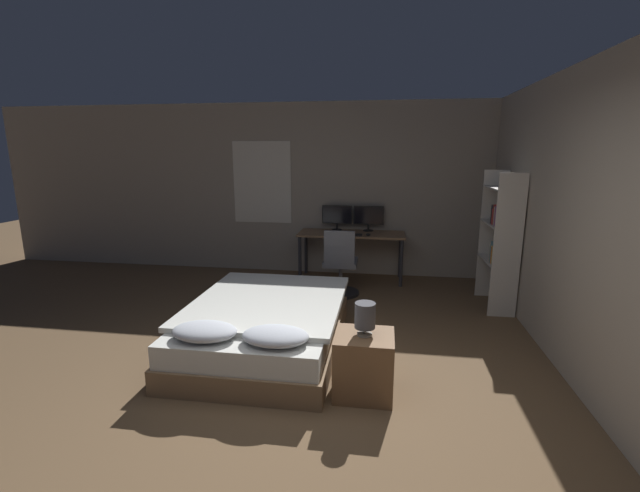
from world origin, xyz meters
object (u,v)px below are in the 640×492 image
desk (351,238)px  monitor_right (369,217)px  nightstand (364,365)px  keyboard (350,235)px  computer_mouse (368,235)px  office_chair (340,269)px  bookshelf (502,234)px  bedside_lamp (365,316)px  monitor_left (337,216)px  bed (266,325)px

desk → monitor_right: 0.45m
nightstand → desk: 3.25m
keyboard → nightstand: bearing=-83.0°
desk → computer_mouse: computer_mouse is taller
desk → office_chair: 0.82m
nightstand → keyboard: keyboard is taller
computer_mouse → bookshelf: 1.84m
bedside_lamp → monitor_right: 3.42m
monitor_left → office_chair: (0.16, -0.98, -0.58)m
bedside_lamp → monitor_left: size_ratio=0.58×
monitor_left → bookshelf: size_ratio=0.27×
computer_mouse → monitor_right: bearing=92.3°
monitor_right → bookshelf: size_ratio=0.27×
nightstand → office_chair: 2.47m
bed → bookshelf: (2.57, 1.54, 0.71)m
nightstand → bedside_lamp: bearing=0.0°
keyboard → office_chair: bearing=-98.4°
nightstand → bedside_lamp: (0.00, 0.00, 0.42)m
nightstand → computer_mouse: 3.05m
monitor_left → keyboard: monitor_left is taller
computer_mouse → office_chair: office_chair is taller
nightstand → bedside_lamp: size_ratio=1.91×
bedside_lamp → office_chair: (-0.45, 2.43, -0.29)m
monitor_left → computer_mouse: monitor_left is taller
nightstand → bed: bearing=145.8°
keyboard → office_chair: office_chair is taller
office_chair → monitor_left: bearing=99.3°
keyboard → desk: bearing=90.0°
office_chair → keyboard: bearing=81.6°
office_chair → bookshelf: bookshelf is taller
office_chair → computer_mouse: bearing=58.9°
nightstand → bookshelf: size_ratio=0.30×
monitor_left → monitor_right: size_ratio=1.00×
keyboard → computer_mouse: bearing=0.0°
bed → nightstand: bearing=-34.2°
desk → monitor_right: (0.25, 0.20, 0.31)m
office_chair → bed: bearing=-108.0°
bedside_lamp → desk: size_ratio=0.17×
bed → nightstand: size_ratio=4.01×
bed → monitor_right: monitor_right is taller
nightstand → bedside_lamp: 0.42m
bed → office_chair: bearing=72.0°
bed → monitor_left: 2.84m
computer_mouse → keyboard: bearing=180.0°
nightstand → desk: bearing=96.5°
nightstand → keyboard: 3.07m
monitor_right → computer_mouse: 0.45m
computer_mouse → bed: bearing=-111.5°
keyboard → computer_mouse: size_ratio=4.92×
desk → bookshelf: size_ratio=0.94×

